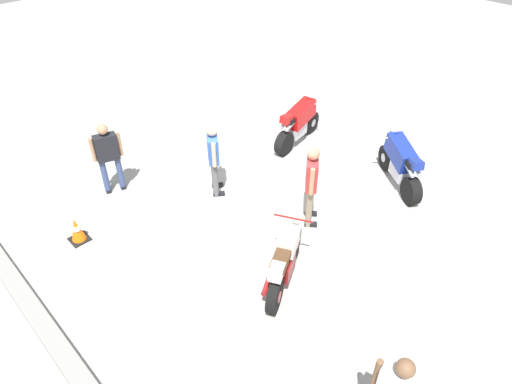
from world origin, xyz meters
TOP-DOWN VIEW (x-y plane):
  - ground_plane at (0.00, 0.00)m, footprint 40.00×40.00m
  - curb_edge at (0.00, 4.60)m, footprint 14.00×0.30m
  - motorcycle_red_sportbike at (0.91, -2.72)m, footprint 0.74×1.95m
  - motorcycle_cream_vintage at (-2.16, 1.02)m, footprint 1.09×1.78m
  - motorcycle_blue_sportbike at (-1.92, -3.00)m, footprint 1.73×1.24m
  - person_in_black_shirt at (2.33, 1.85)m, footprint 0.42×0.65m
  - person_in_blue_shirt at (0.73, 0.22)m, footprint 0.58×0.50m
  - person_in_red_shirt at (-1.37, -0.54)m, footprint 0.54×0.58m
  - traffic_cone at (1.36, 3.21)m, footprint 0.36×0.36m

SIDE VIEW (x-z plane):
  - ground_plane at x=0.00m, z-range 0.00..0.00m
  - curb_edge at x=0.00m, z-range 0.00..0.15m
  - traffic_cone at x=1.36m, z-range 0.00..0.53m
  - motorcycle_cream_vintage at x=-2.16m, z-range -0.05..1.02m
  - motorcycle_red_sportbike at x=0.91m, z-range 0.02..1.17m
  - motorcycle_blue_sportbike at x=-1.92m, z-range 0.02..1.17m
  - person_in_blue_shirt at x=0.73m, z-range 0.12..1.80m
  - person_in_black_shirt at x=2.33m, z-range 0.12..1.81m
  - person_in_red_shirt at x=-1.37m, z-range 0.14..1.89m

